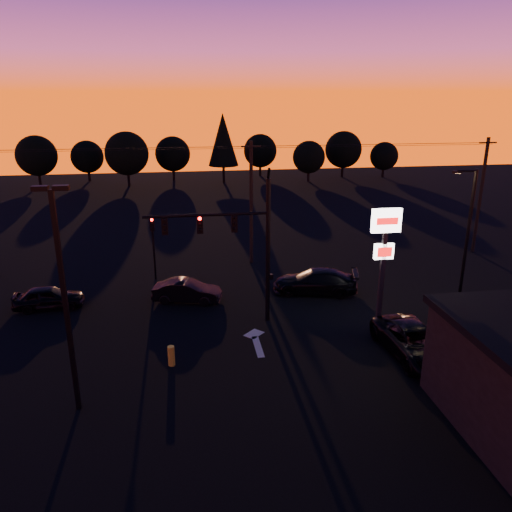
{
  "coord_description": "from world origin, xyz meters",
  "views": [
    {
      "loc": [
        -2.94,
        -21.21,
        12.28
      ],
      "look_at": [
        1.0,
        5.0,
        3.5
      ],
      "focal_mm": 35.0,
      "sensor_mm": 36.0,
      "label": 1
    }
  ],
  "objects_px": {
    "car_right": "(315,281)",
    "suv_parked": "(415,342)",
    "pylon_sign": "(384,245)",
    "car_mid": "(187,291)",
    "secondary_signal": "(153,239)",
    "car_left": "(49,297)",
    "streetlight": "(467,229)",
    "parking_lot_light": "(63,288)",
    "traffic_signal_mast": "(238,237)",
    "bollard": "(171,356)"
  },
  "relations": [
    {
      "from": "secondary_signal",
      "to": "car_left",
      "type": "bearing_deg",
      "value": -146.69
    },
    {
      "from": "pylon_sign",
      "to": "streetlight",
      "type": "distance_m",
      "value": 8.0
    },
    {
      "from": "bollard",
      "to": "car_mid",
      "type": "distance_m",
      "value": 7.5
    },
    {
      "from": "pylon_sign",
      "to": "bollard",
      "type": "xyz_separation_m",
      "value": [
        -10.79,
        -1.65,
        -4.43
      ]
    },
    {
      "from": "bollard",
      "to": "traffic_signal_mast",
      "type": "bearing_deg",
      "value": 48.29
    },
    {
      "from": "car_right",
      "to": "pylon_sign",
      "type": "bearing_deg",
      "value": 30.79
    },
    {
      "from": "car_left",
      "to": "car_right",
      "type": "bearing_deg",
      "value": -93.26
    },
    {
      "from": "car_right",
      "to": "suv_parked",
      "type": "height_order",
      "value": "car_right"
    },
    {
      "from": "car_left",
      "to": "traffic_signal_mast",
      "type": "bearing_deg",
      "value": -111.13
    },
    {
      "from": "traffic_signal_mast",
      "to": "bollard",
      "type": "relative_size",
      "value": 8.8
    },
    {
      "from": "traffic_signal_mast",
      "to": "suv_parked",
      "type": "xyz_separation_m",
      "value": [
        7.97,
        -5.01,
        -4.18
      ]
    },
    {
      "from": "bollard",
      "to": "car_right",
      "type": "relative_size",
      "value": 0.18
    },
    {
      "from": "car_mid",
      "to": "car_right",
      "type": "relative_size",
      "value": 0.78
    },
    {
      "from": "traffic_signal_mast",
      "to": "suv_parked",
      "type": "relative_size",
      "value": 1.58
    },
    {
      "from": "car_mid",
      "to": "pylon_sign",
      "type": "bearing_deg",
      "value": -107.03
    },
    {
      "from": "parking_lot_light",
      "to": "bollard",
      "type": "distance_m",
      "value": 6.69
    },
    {
      "from": "secondary_signal",
      "to": "car_right",
      "type": "bearing_deg",
      "value": -21.26
    },
    {
      "from": "streetlight",
      "to": "car_mid",
      "type": "xyz_separation_m",
      "value": [
        -16.82,
        1.8,
        -3.74
      ]
    },
    {
      "from": "bollard",
      "to": "car_mid",
      "type": "bearing_deg",
      "value": 83.26
    },
    {
      "from": "car_mid",
      "to": "secondary_signal",
      "type": "bearing_deg",
      "value": 39.84
    },
    {
      "from": "streetlight",
      "to": "car_right",
      "type": "distance_m",
      "value": 9.66
    },
    {
      "from": "car_mid",
      "to": "car_right",
      "type": "distance_m",
      "value": 8.11
    },
    {
      "from": "secondary_signal",
      "to": "car_mid",
      "type": "xyz_separation_m",
      "value": [
        2.09,
        -4.19,
        -2.18
      ]
    },
    {
      "from": "traffic_signal_mast",
      "to": "car_right",
      "type": "height_order",
      "value": "traffic_signal_mast"
    },
    {
      "from": "secondary_signal",
      "to": "car_left",
      "type": "height_order",
      "value": "secondary_signal"
    },
    {
      "from": "bollard",
      "to": "pylon_sign",
      "type": "bearing_deg",
      "value": 8.68
    },
    {
      "from": "parking_lot_light",
      "to": "traffic_signal_mast",
      "type": "bearing_deg",
      "value": 43.37
    },
    {
      "from": "bollard",
      "to": "car_mid",
      "type": "xyz_separation_m",
      "value": [
        0.88,
        7.45,
        0.19
      ]
    },
    {
      "from": "secondary_signal",
      "to": "parking_lot_light",
      "type": "relative_size",
      "value": 0.48
    },
    {
      "from": "car_mid",
      "to": "suv_parked",
      "type": "height_order",
      "value": "suv_parked"
    },
    {
      "from": "traffic_signal_mast",
      "to": "parking_lot_light",
      "type": "bearing_deg",
      "value": -136.63
    },
    {
      "from": "car_mid",
      "to": "car_left",
      "type": "bearing_deg",
      "value": 101.76
    },
    {
      "from": "parking_lot_light",
      "to": "suv_parked",
      "type": "distance_m",
      "value": 16.14
    },
    {
      "from": "car_right",
      "to": "suv_parked",
      "type": "xyz_separation_m",
      "value": [
        2.67,
        -8.54,
        -0.02
      ]
    },
    {
      "from": "parking_lot_light",
      "to": "car_left",
      "type": "bearing_deg",
      "value": 108.58
    },
    {
      "from": "pylon_sign",
      "to": "car_left",
      "type": "relative_size",
      "value": 1.7
    },
    {
      "from": "parking_lot_light",
      "to": "pylon_sign",
      "type": "relative_size",
      "value": 1.34
    },
    {
      "from": "pylon_sign",
      "to": "streetlight",
      "type": "bearing_deg",
      "value": 30.08
    },
    {
      "from": "parking_lot_light",
      "to": "pylon_sign",
      "type": "bearing_deg",
      "value": 17.23
    },
    {
      "from": "traffic_signal_mast",
      "to": "parking_lot_light",
      "type": "xyz_separation_m",
      "value": [
        -7.4,
        -6.99,
        0.33
      ]
    },
    {
      "from": "secondary_signal",
      "to": "car_left",
      "type": "relative_size",
      "value": 1.09
    },
    {
      "from": "streetlight",
      "to": "bollard",
      "type": "distance_m",
      "value": 18.99
    },
    {
      "from": "secondary_signal",
      "to": "car_mid",
      "type": "height_order",
      "value": "secondary_signal"
    },
    {
      "from": "streetlight",
      "to": "car_right",
      "type": "bearing_deg",
      "value": 166.96
    },
    {
      "from": "car_mid",
      "to": "car_right",
      "type": "bearing_deg",
      "value": -75.15
    },
    {
      "from": "streetlight",
      "to": "car_left",
      "type": "distance_m",
      "value": 25.3
    },
    {
      "from": "secondary_signal",
      "to": "suv_parked",
      "type": "xyz_separation_m",
      "value": [
        12.87,
        -12.5,
        -2.11
      ]
    },
    {
      "from": "secondary_signal",
      "to": "pylon_sign",
      "type": "distance_m",
      "value": 15.75
    },
    {
      "from": "parking_lot_light",
      "to": "suv_parked",
      "type": "xyz_separation_m",
      "value": [
        15.37,
        1.98,
        -4.51
      ]
    },
    {
      "from": "traffic_signal_mast",
      "to": "car_mid",
      "type": "relative_size",
      "value": 2.08
    }
  ]
}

